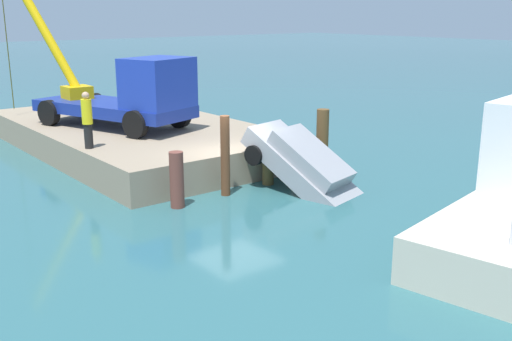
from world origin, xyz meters
The scene contains 9 objects.
ground centered at (0.00, 0.00, 0.00)m, with size 200.00×200.00×0.00m, color #2D6066.
dock centered at (-6.85, 0.00, 0.54)m, with size 13.76×7.37×1.08m, color gray.
crane_truck centered at (-5.85, -0.71, 2.47)m, with size 8.80×4.65×6.99m.
dock_worker centered at (-3.59, -3.28, 2.04)m, with size 0.34×0.34×1.86m.
salvaged_car centered at (1.85, 1.53, 0.66)m, with size 4.44×2.69×2.93m.
piling_near centered at (0.66, -2.53, 0.82)m, with size 0.41×0.41×1.63m, color brown.
piling_mid centered at (0.57, -0.77, 1.23)m, with size 0.28×0.28×2.46m, color brown.
piling_far centered at (0.47, 1.00, 0.80)m, with size 0.37×0.37×1.59m, color brown.
piling_end centered at (0.78, 3.11, 1.14)m, with size 0.41×0.41×2.28m, color brown.
Camera 1 is at (14.74, -10.88, 5.45)m, focal length 41.72 mm.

